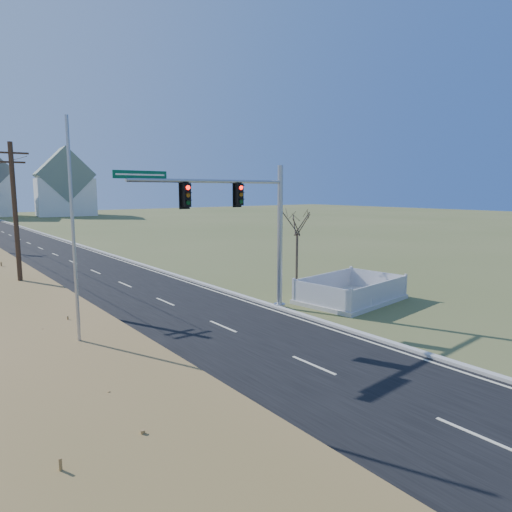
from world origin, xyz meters
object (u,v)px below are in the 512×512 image
at_px(fence_enclosure, 351,296).
at_px(open_sign, 367,304).
at_px(bare_tree, 297,221).
at_px(traffic_signal_mast, 254,224).
at_px(flagpole, 76,277).

xyz_separation_m(fence_enclosure, open_sign, (-0.93, -1.91, 0.06)).
bearing_deg(bare_tree, traffic_signal_mast, -150.74).
bearing_deg(open_sign, traffic_signal_mast, 179.69).
bearing_deg(open_sign, flagpole, -150.60).
distance_m(traffic_signal_mast, fence_enclosure, 7.64).
height_order(traffic_signal_mast, open_sign, traffic_signal_mast).
relative_size(fence_enclosure, bare_tree, 1.19).
bearing_deg(fence_enclosure, open_sign, -123.03).
height_order(fence_enclosure, open_sign, fence_enclosure).
xyz_separation_m(open_sign, flagpole, (-14.81, 0.37, 3.17)).
distance_m(open_sign, flagpole, 15.15).
bearing_deg(open_sign, fence_enclosure, 95.06).
xyz_separation_m(fence_enclosure, bare_tree, (0.07, 4.71, 4.10)).
height_order(open_sign, flagpole, flagpole).
height_order(traffic_signal_mast, fence_enclosure, traffic_signal_mast).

